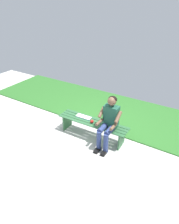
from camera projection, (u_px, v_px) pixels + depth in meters
ground_plane at (32, 142)px, 4.98m from camera, size 10.00×7.00×0.04m
grass_strip at (116, 111)px, 6.24m from camera, size 9.00×2.24×0.03m
bench_near at (93, 125)px, 4.99m from camera, size 1.84×0.46×0.45m
person_seated at (109, 121)px, 4.52m from camera, size 0.50×0.69×1.26m
apple at (92, 121)px, 4.86m from camera, size 0.09×0.09×0.09m
book_open at (84, 117)px, 5.10m from camera, size 0.42×0.17×0.02m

